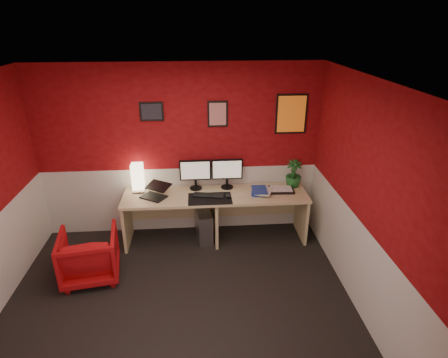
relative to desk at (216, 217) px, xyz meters
The scene contains 24 objects.
ground 1.53m from the desk, 109.41° to the right, with size 4.00×3.50×0.01m, color black.
ceiling 2.60m from the desk, 109.41° to the right, with size 4.00×3.50×0.01m, color white.
wall_back 1.07m from the desk, 145.13° to the left, with size 4.00×0.01×2.50m, color maroon.
wall_right 2.24m from the desk, 43.03° to the right, with size 0.01×3.50×2.50m, color maroon.
wainscot_back 0.62m from the desk, 145.52° to the left, with size 4.00×0.01×1.00m, color silver.
wainscot_right 2.06m from the desk, 43.13° to the right, with size 0.01×3.50×1.00m, color silver.
desk is the anchor object (origin of this frame).
shoji_lamp 1.24m from the desk, behind, with size 0.16×0.16×0.40m, color #FFE5B2.
laptop 0.98m from the desk, behind, with size 0.33×0.23×0.22m, color black.
monitor_left 0.74m from the desk, 142.58° to the left, with size 0.45×0.06×0.58m, color black.
monitor_right 0.71m from the desk, 49.43° to the left, with size 0.45×0.06×0.58m, color black.
desk_mat 0.40m from the desk, 121.99° to the right, with size 0.60×0.38×0.01m, color black.
keyboard 0.40m from the desk, 150.25° to the right, with size 0.42×0.14×0.02m, color black.
mouse 0.44m from the desk, 34.52° to the right, with size 0.06×0.10×0.03m, color black.
book_bottom 0.64m from the desk, ahead, with size 0.20×0.27×0.03m, color #213E9B.
book_middle 0.71m from the desk, ahead, with size 0.22×0.30×0.02m, color silver.
book_top 0.67m from the desk, ahead, with size 0.20×0.28×0.03m, color #213E9B.
zen_tray 1.02m from the desk, ahead, with size 0.35×0.25×0.03m, color black.
potted_plant 1.30m from the desk, ahead, with size 0.23×0.23×0.41m, color #19591E.
pc_tower 0.22m from the desk, behind, with size 0.20×0.45×0.45m, color #99999E.
armchair 1.78m from the desk, 155.14° to the right, with size 0.67×0.69×0.63m, color #B50A0E.
art_left 1.74m from the desk, 158.55° to the left, with size 0.32×0.02×0.26m, color black.
art_center 1.47m from the desk, 80.04° to the left, with size 0.28×0.02×0.36m, color red.
art_right 1.82m from the desk, 16.82° to the left, with size 0.44×0.02×0.56m, color orange.
Camera 1 is at (0.25, -3.29, 3.04)m, focal length 29.74 mm.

